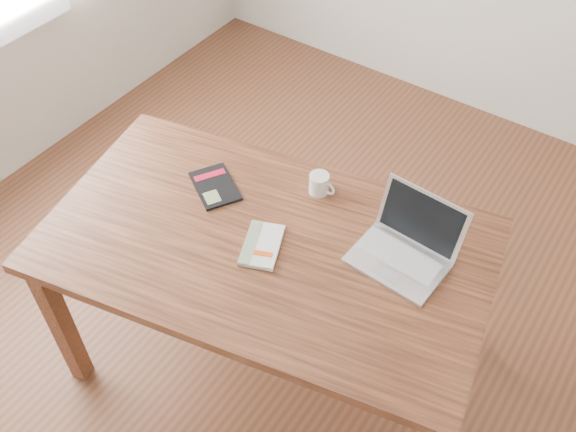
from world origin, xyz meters
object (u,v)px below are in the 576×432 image
Objects in this scene: desk at (266,258)px; white_guidebook at (262,245)px; laptop at (406,247)px; black_guidebook at (215,186)px; coffee_mug at (320,184)px.

white_guidebook is at bearing -91.59° from desk.
white_guidebook is at bearing -146.20° from laptop.
black_guidebook is at bearing 134.33° from white_guidebook.
laptop is 0.40m from coffee_mug.
desk is 15.65× the size of coffee_mug.
desk is 7.31× the size of white_guidebook.
desk is 6.64× the size of black_guidebook.
black_guidebook is 0.72m from laptop.
coffee_mug is (0.02, 0.30, 0.13)m from desk.
laptop reaches higher than desk.
coffee_mug is (0.02, 0.33, 0.03)m from white_guidebook.
black_guidebook is at bearing -145.00° from coffee_mug.
desk is at bearing -149.46° from laptop.
laptop is (0.41, 0.24, 0.04)m from white_guidebook.
desk is at bearing -90.29° from coffee_mug.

